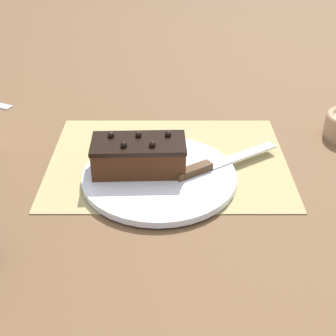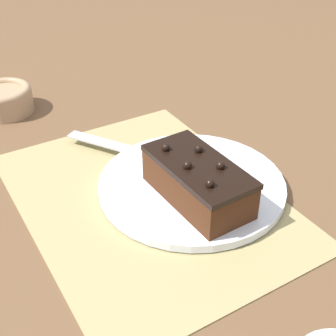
{
  "view_description": "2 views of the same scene",
  "coord_description": "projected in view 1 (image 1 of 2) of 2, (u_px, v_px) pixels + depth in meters",
  "views": [
    {
      "loc": [
        0.0,
        -0.78,
        0.48
      ],
      "look_at": [
        0.0,
        -0.07,
        0.03
      ],
      "focal_mm": 50.0,
      "sensor_mm": 36.0,
      "label": 1
    },
    {
      "loc": [
        -0.48,
        0.25,
        0.43
      ],
      "look_at": [
        0.0,
        -0.04,
        0.04
      ],
      "focal_mm": 50.0,
      "sensor_mm": 36.0,
      "label": 2
    }
  ],
  "objects": [
    {
      "name": "ground_plane",
      "position": [
        166.0,
        161.0,
        0.92
      ],
      "size": [
        3.0,
        3.0,
        0.0
      ],
      "primitive_type": "plane",
      "color": "brown"
    },
    {
      "name": "chocolate_cake",
      "position": [
        137.0,
        155.0,
        0.84
      ],
      "size": [
        0.17,
        0.09,
        0.07
      ],
      "rotation": [
        0.0,
        0.0,
        0.03
      ],
      "color": "#472614",
      "rests_on": "cake_plate"
    },
    {
      "name": "cake_plate",
      "position": [
        157.0,
        176.0,
        0.85
      ],
      "size": [
        0.28,
        0.28,
        0.01
      ],
      "color": "white",
      "rests_on": "placemat_woven"
    },
    {
      "name": "placemat_woven",
      "position": [
        166.0,
        160.0,
        0.91
      ],
      "size": [
        0.46,
        0.34,
        0.0
      ],
      "primitive_type": "cube",
      "color": "tan",
      "rests_on": "ground_plane"
    },
    {
      "name": "serving_knife",
      "position": [
        208.0,
        165.0,
        0.86
      ],
      "size": [
        0.21,
        0.14,
        0.01
      ],
      "rotation": [
        0.0,
        0.0,
        5.28
      ],
      "color": "#472D19",
      "rests_on": "cake_plate"
    }
  ]
}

